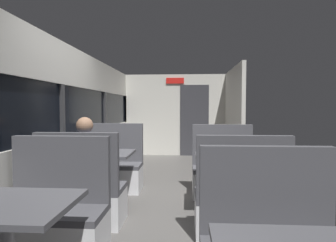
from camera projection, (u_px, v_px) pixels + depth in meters
ground_plane at (163, 206)px, 3.97m from camera, size 3.30×9.20×0.02m
carriage_window_panel_left at (61, 126)px, 4.01m from camera, size 0.09×8.48×2.30m
carriage_end_bulkhead at (177, 115)px, 8.09m from camera, size 2.90×0.11×2.30m
carriage_aisle_panel_right at (233, 117)px, 6.81m from camera, size 0.08×2.40×2.30m
dining_table_near_window at (5, 217)px, 1.91m from camera, size 0.90×0.70×0.74m
bench_near_window_facing_entry at (54, 221)px, 2.62m from camera, size 0.95×0.50×1.10m
dining_table_mid_window at (100, 159)px, 4.01m from camera, size 0.90×0.70×0.74m
bench_mid_window_facing_end at (82, 197)px, 3.33m from camera, size 0.95×0.50×1.10m
bench_mid_window_facing_entry at (113, 170)px, 4.72m from camera, size 0.95×0.50×1.10m
dining_table_rear_aisle at (230, 164)px, 3.69m from camera, size 0.90×0.70×0.74m
bench_rear_aisle_facing_end at (240, 206)px, 3.01m from camera, size 0.95×0.50×1.10m
bench_rear_aisle_facing_entry at (223, 175)px, 4.41m from camera, size 0.95×0.50×1.10m
seated_passenger at (84, 178)px, 3.39m from camera, size 0.47×0.55×1.26m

